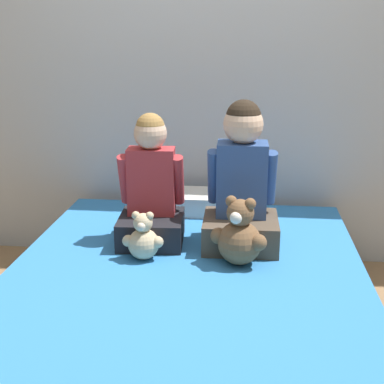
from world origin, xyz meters
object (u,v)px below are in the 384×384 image
child_on_right (242,185)px  pillow_at_headboard (202,202)px  child_on_left (151,191)px  bed (185,314)px  teddy_bear_held_by_left_child (143,239)px  teddy_bear_held_by_right_child (240,236)px

child_on_right → pillow_at_headboard: size_ratio=1.24×
child_on_left → pillow_at_headboard: child_on_left is taller
bed → child_on_right: (0.23, 0.39, 0.48)m
teddy_bear_held_by_left_child → teddy_bear_held_by_right_child: 0.44m
child_on_left → child_on_right: child_on_right is taller
pillow_at_headboard → child_on_right: bearing=-63.8°
teddy_bear_held_by_left_child → pillow_at_headboard: 0.73m
bed → pillow_at_headboard: (0.00, 0.85, 0.24)m
bed → child_on_right: size_ratio=2.91×
bed → child_on_left: (-0.21, 0.38, 0.44)m
bed → pillow_at_headboard: pillow_at_headboard is taller
child_on_left → bed: bearing=-65.0°
teddy_bear_held_by_right_child → pillow_at_headboard: teddy_bear_held_by_right_child is taller
bed → teddy_bear_held_by_left_child: size_ratio=8.99×
child_on_left → teddy_bear_held_by_right_child: (0.44, -0.23, -0.12)m
bed → child_on_left: size_ratio=3.22×
bed → teddy_bear_held_by_right_child: size_ratio=6.53×
teddy_bear_held_by_left_child → child_on_left: bearing=90.9°
teddy_bear_held_by_right_child → teddy_bear_held_by_left_child: bearing=-161.7°
teddy_bear_held_by_left_child → teddy_bear_held_by_right_child: (0.43, -0.01, 0.04)m
child_on_left → teddy_bear_held_by_left_child: (0.00, -0.23, -0.16)m
teddy_bear_held_by_right_child → pillow_at_headboard: (-0.23, 0.70, -0.08)m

